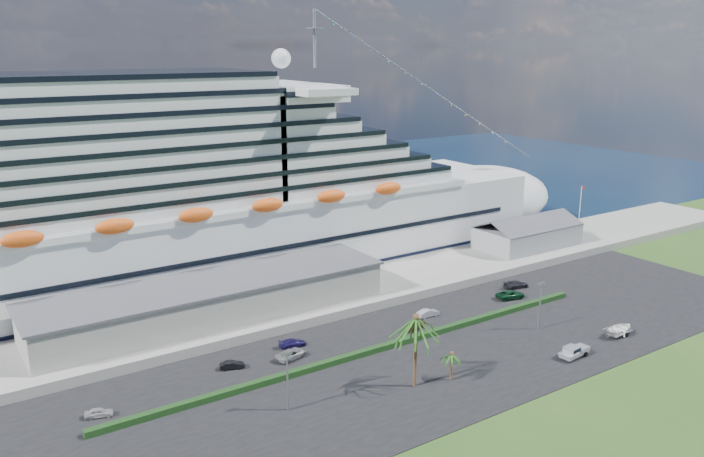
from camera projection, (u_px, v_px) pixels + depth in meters
ground at (486, 379)px, 98.82m from camera, size 420.00×420.00×0.00m
asphalt_lot at (436, 351)px, 107.65m from camera, size 140.00×38.00×0.12m
wharf at (337, 293)px, 130.75m from camera, size 240.00×20.00×1.80m
water at (174, 208)px, 203.32m from camera, size 420.00×160.00×0.02m
cruise_ship at (178, 203)px, 134.42m from camera, size 191.00×38.00×54.00m
terminal_building at (213, 298)px, 116.29m from camera, size 61.00×15.00×6.30m
port_shed at (527, 235)px, 157.71m from camera, size 24.00×12.31×7.37m
flagpole at (580, 208)px, 166.38m from camera, size 1.08×0.16×12.00m
hedge at (376, 349)px, 107.25m from camera, size 88.00×1.10×0.90m
lamp_post_left at (287, 374)px, 88.87m from camera, size 1.60×0.35×8.27m
lamp_post_right at (540, 300)px, 114.60m from camera, size 1.60×0.35×8.27m
palm_tall at (416, 326)px, 94.31m from camera, size 8.82×8.82×11.13m
palm_short at (452, 357)px, 97.48m from camera, size 3.53×3.53×4.56m
parked_car_0 at (99, 413)px, 88.39m from camera, size 3.83×2.43×1.22m
parked_car_1 at (232, 365)px, 101.59m from camera, size 3.92×2.45×1.22m
parked_car_2 at (291, 354)px, 104.93m from camera, size 5.69×3.70×1.46m
parked_car_3 at (292, 343)px, 109.06m from camera, size 4.62×2.49×1.27m
parked_car_4 at (415, 324)px, 116.00m from camera, size 4.94×3.36×1.56m
parked_car_5 at (428, 313)px, 121.14m from camera, size 4.29×1.72×1.39m
parked_car_6 at (511, 295)px, 129.80m from camera, size 6.03×3.78×1.55m
parked_car_7 at (516, 284)px, 135.49m from camera, size 5.42×3.04×1.48m
pickup_truck at (574, 351)px, 105.20m from camera, size 5.54×2.51×1.89m
boat_trailer at (620, 329)px, 113.02m from camera, size 6.50×4.35×1.85m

